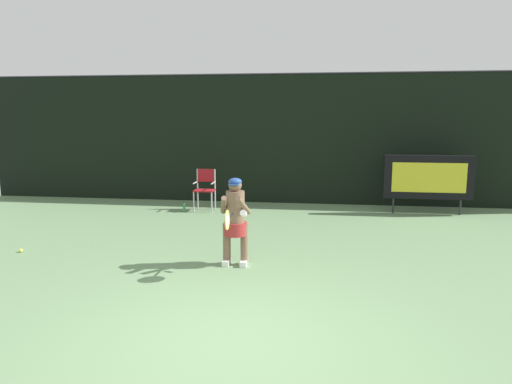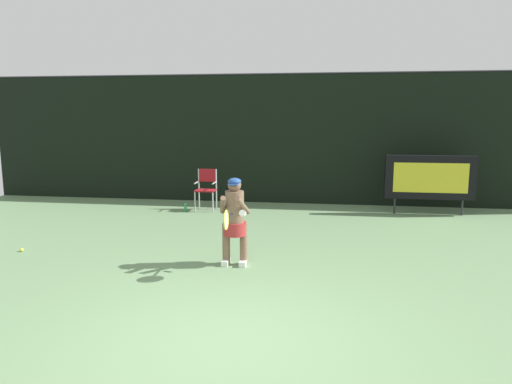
{
  "view_description": "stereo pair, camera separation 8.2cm",
  "coord_description": "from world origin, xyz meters",
  "px_view_note": "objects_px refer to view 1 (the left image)",
  "views": [
    {
      "loc": [
        0.95,
        -4.78,
        2.5
      ],
      "look_at": [
        -0.27,
        3.93,
        1.05
      ],
      "focal_mm": 32.84,
      "sensor_mm": 36.0,
      "label": 1
    },
    {
      "loc": [
        1.03,
        -4.76,
        2.5
      ],
      "look_at": [
        -0.27,
        3.93,
        1.05
      ],
      "focal_mm": 32.84,
      "sensor_mm": 36.0,
      "label": 2
    }
  ],
  "objects_px": {
    "tennis_player": "(235,218)",
    "tennis_racket": "(228,220)",
    "umpire_chair": "(205,187)",
    "water_bottle": "(184,207)",
    "tennis_ball_loose": "(21,251)",
    "scoreboard": "(428,177)"
  },
  "relations": [
    {
      "from": "scoreboard",
      "to": "tennis_player",
      "type": "height_order",
      "value": "scoreboard"
    },
    {
      "from": "umpire_chair",
      "to": "tennis_ball_loose",
      "type": "xyz_separation_m",
      "value": [
        -2.41,
        -4.3,
        -0.58
      ]
    },
    {
      "from": "scoreboard",
      "to": "tennis_racket",
      "type": "xyz_separation_m",
      "value": [
        -4.08,
        -5.34,
        -0.03
      ]
    },
    {
      "from": "water_bottle",
      "to": "tennis_player",
      "type": "xyz_separation_m",
      "value": [
        2.11,
        -4.07,
        0.68
      ]
    },
    {
      "from": "umpire_chair",
      "to": "water_bottle",
      "type": "height_order",
      "value": "umpire_chair"
    },
    {
      "from": "tennis_player",
      "to": "tennis_racket",
      "type": "relative_size",
      "value": 2.45
    },
    {
      "from": "scoreboard",
      "to": "tennis_player",
      "type": "distance_m",
      "value": 6.23
    },
    {
      "from": "umpire_chair",
      "to": "tennis_ball_loose",
      "type": "distance_m",
      "value": 4.96
    },
    {
      "from": "tennis_player",
      "to": "tennis_ball_loose",
      "type": "xyz_separation_m",
      "value": [
        -4.05,
        0.14,
        -0.77
      ]
    },
    {
      "from": "umpire_chair",
      "to": "water_bottle",
      "type": "xyz_separation_m",
      "value": [
        -0.47,
        -0.37,
        -0.5
      ]
    },
    {
      "from": "umpire_chair",
      "to": "tennis_racket",
      "type": "bearing_deg",
      "value": -72.12
    },
    {
      "from": "tennis_racket",
      "to": "tennis_ball_loose",
      "type": "relative_size",
      "value": 8.85
    },
    {
      "from": "tennis_ball_loose",
      "to": "tennis_racket",
      "type": "bearing_deg",
      "value": -10.88
    },
    {
      "from": "scoreboard",
      "to": "tennis_ball_loose",
      "type": "distance_m",
      "value": 9.37
    },
    {
      "from": "umpire_chair",
      "to": "water_bottle",
      "type": "bearing_deg",
      "value": -142.32
    },
    {
      "from": "scoreboard",
      "to": "tennis_racket",
      "type": "height_order",
      "value": "scoreboard"
    },
    {
      "from": "umpire_chair",
      "to": "tennis_player",
      "type": "bearing_deg",
      "value": -69.72
    },
    {
      "from": "tennis_ball_loose",
      "to": "umpire_chair",
      "type": "bearing_deg",
      "value": 60.7
    },
    {
      "from": "scoreboard",
      "to": "tennis_ball_loose",
      "type": "bearing_deg",
      "value": -150.73
    },
    {
      "from": "tennis_player",
      "to": "tennis_ball_loose",
      "type": "bearing_deg",
      "value": 177.98
    },
    {
      "from": "water_bottle",
      "to": "umpire_chair",
      "type": "bearing_deg",
      "value": 37.68
    },
    {
      "from": "tennis_racket",
      "to": "umpire_chair",
      "type": "bearing_deg",
      "value": 112.89
    }
  ]
}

